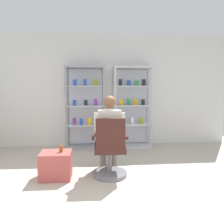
% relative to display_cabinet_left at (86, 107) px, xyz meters
% --- Properties ---
extents(ground_plane, '(7.20, 7.20, 0.00)m').
position_rel_display_cabinet_left_xyz_m(ground_plane, '(0.55, -2.76, -0.96)').
color(ground_plane, '#B2A899').
extents(back_wall, '(6.00, 0.10, 2.70)m').
position_rel_display_cabinet_left_xyz_m(back_wall, '(0.55, 0.24, 0.39)').
color(back_wall, silver).
rests_on(back_wall, ground).
extents(display_cabinet_left, '(0.90, 0.45, 1.90)m').
position_rel_display_cabinet_left_xyz_m(display_cabinet_left, '(0.00, 0.00, 0.00)').
color(display_cabinet_left, gray).
rests_on(display_cabinet_left, ground).
extents(display_cabinet_right, '(0.90, 0.45, 1.90)m').
position_rel_display_cabinet_left_xyz_m(display_cabinet_right, '(1.10, 0.00, 0.00)').
color(display_cabinet_right, '#B7B7BC').
rests_on(display_cabinet_right, ground).
extents(office_chair, '(0.57, 0.56, 0.96)m').
position_rel_display_cabinet_left_xyz_m(office_chair, '(0.42, -1.87, -0.57)').
color(office_chair, slate).
rests_on(office_chair, ground).
extents(seated_shopkeeper, '(0.49, 0.57, 1.29)m').
position_rel_display_cabinet_left_xyz_m(seated_shopkeeper, '(0.42, -1.70, -0.25)').
color(seated_shopkeeper, slate).
rests_on(seated_shopkeeper, ground).
extents(storage_crate, '(0.47, 0.41, 0.41)m').
position_rel_display_cabinet_left_xyz_m(storage_crate, '(-0.43, -1.82, -0.76)').
color(storage_crate, '#B24C47').
rests_on(storage_crate, ground).
extents(tea_glass, '(0.06, 0.06, 0.11)m').
position_rel_display_cabinet_left_xyz_m(tea_glass, '(-0.34, -1.82, -0.50)').
color(tea_glass, brown).
rests_on(tea_glass, storage_crate).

